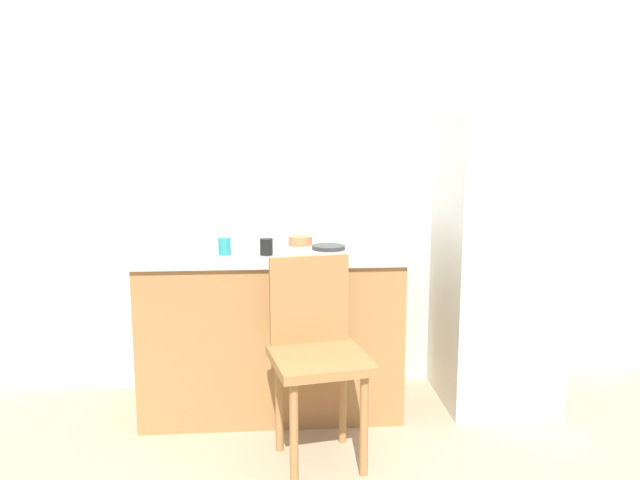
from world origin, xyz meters
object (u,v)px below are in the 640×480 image
object	(u,v)px
refrigerator	(497,262)
cup_black	(266,247)
hotplate	(329,247)
terracotta_bowl	(300,241)
cup_teal	(224,246)
chair	(316,349)

from	to	relation	value
refrigerator	cup_black	xyz separation A→B (m)	(-1.21, -0.17, 0.13)
hotplate	cup_black	size ratio (longest dim) A/B	2.11
terracotta_bowl	cup_teal	distance (m)	0.45
terracotta_bowl	hotplate	xyz separation A→B (m)	(0.14, -0.13, -0.01)
terracotta_bowl	cup_black	distance (m)	0.32
chair	hotplate	world-z (taller)	chair
refrigerator	terracotta_bowl	bearing A→B (deg)	174.59
chair	hotplate	size ratio (longest dim) A/B	5.24
chair	cup_teal	xyz separation A→B (m)	(-0.42, 0.41, 0.39)
chair	hotplate	xyz separation A→B (m)	(0.10, 0.52, 0.36)
chair	terracotta_bowl	bearing A→B (deg)	82.62
hotplate	terracotta_bowl	bearing A→B (deg)	135.71
chair	terracotta_bowl	size ratio (longest dim) A/B	7.09
terracotta_bowl	cup_teal	xyz separation A→B (m)	(-0.38, -0.24, 0.02)
terracotta_bowl	hotplate	world-z (taller)	terracotta_bowl
terracotta_bowl	refrigerator	bearing A→B (deg)	-5.41
refrigerator	cup_teal	xyz separation A→B (m)	(-1.41, -0.14, 0.13)
refrigerator	cup_teal	distance (m)	1.42
refrigerator	chair	bearing A→B (deg)	-150.98
chair	cup_black	size ratio (longest dim) A/B	11.02
terracotta_bowl	cup_teal	bearing A→B (deg)	-147.79
chair	cup_black	distance (m)	0.59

